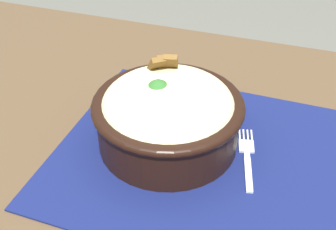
{
  "coord_description": "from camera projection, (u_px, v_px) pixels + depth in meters",
  "views": [
    {
      "loc": [
        0.13,
        -0.42,
        1.13
      ],
      "look_at": [
        -0.02,
        0.04,
        0.76
      ],
      "focal_mm": 45.84,
      "sensor_mm": 36.0,
      "label": 1
    }
  ],
  "objects": [
    {
      "name": "table",
      "position": [
        174.0,
        194.0,
        0.65
      ],
      "size": [
        1.32,
        0.82,
        0.71
      ],
      "color": "#4C3826",
      "rests_on": "ground_plane"
    },
    {
      "name": "bowl",
      "position": [
        168.0,
        113.0,
        0.61
      ],
      "size": [
        0.23,
        0.23,
        0.13
      ],
      "color": "black",
      "rests_on": "placemat"
    },
    {
      "name": "fork",
      "position": [
        247.0,
        156.0,
        0.61
      ],
      "size": [
        0.04,
        0.13,
        0.0
      ],
      "color": "silver",
      "rests_on": "placemat"
    },
    {
      "name": "placemat",
      "position": [
        201.0,
        156.0,
        0.62
      ],
      "size": [
        0.42,
        0.37,
        0.0
      ],
      "primitive_type": "cube",
      "rotation": [
        0.0,
        0.0,
        -0.02
      ],
      "color": "#11194C",
      "rests_on": "table"
    }
  ]
}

